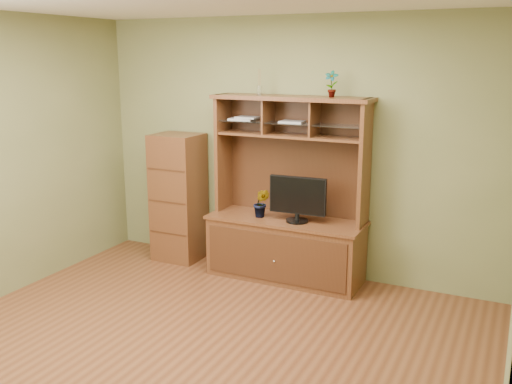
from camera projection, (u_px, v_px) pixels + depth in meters
The scene contains 8 objects.
room at pixel (192, 185), 4.26m from camera, with size 4.54×4.04×2.74m.
media_hutch at pixel (286, 230), 5.95m from camera, with size 1.66×0.61×1.90m.
monitor at pixel (297, 198), 5.73m from camera, with size 0.59×0.23×0.47m.
orchid_plant at pixel (261, 203), 5.92m from camera, with size 0.17×0.14×0.30m, color #29541C.
top_plant at pixel (331, 84), 5.49m from camera, with size 0.14×0.09×0.26m, color #2E5F21.
reed_diffuser at pixel (259, 85), 5.82m from camera, with size 0.05×0.05×0.26m.
magazines at pixel (260, 119), 5.90m from camera, with size 0.84×0.22×0.04m.
side_cabinet at pixel (179, 197), 6.48m from camera, with size 0.52×0.47×1.45m.
Camera 1 is at (2.23, -3.54, 2.29)m, focal length 40.00 mm.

